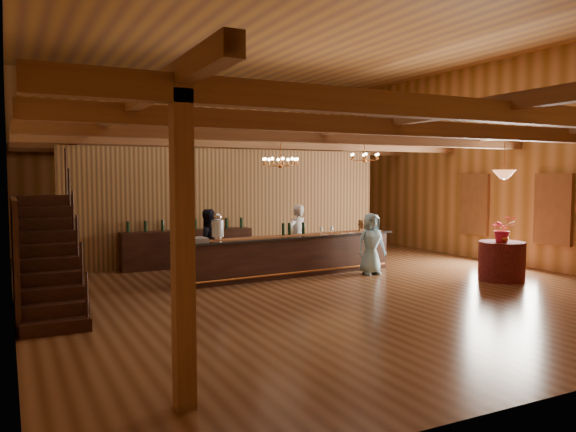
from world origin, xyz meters
name	(u,v)px	position (x,y,z in m)	size (l,w,h in m)	color
floor	(310,281)	(0.00, 0.00, 0.00)	(14.00, 14.00, 0.00)	brown
ceiling	(310,32)	(0.00, 0.00, 5.50)	(14.00, 14.00, 0.00)	#A16A2E
wall_back	(208,165)	(0.00, 7.00, 2.75)	(12.00, 0.10, 5.50)	#B17C47
wall_left	(8,153)	(-6.00, 0.00, 2.75)	(0.10, 14.00, 5.50)	#B17C47
wall_right	(504,162)	(6.00, 0.00, 2.75)	(0.10, 14.00, 5.50)	#B17C47
beam_grid	(299,138)	(0.00, 0.51, 3.24)	(11.90, 13.90, 0.39)	brown
support_posts	(321,211)	(0.00, -0.50, 1.60)	(9.20, 10.20, 3.20)	brown
partition_wall	(232,206)	(-0.50, 3.50, 1.55)	(9.00, 0.18, 3.10)	brown
window_right_front	(553,209)	(5.95, -1.60, 1.55)	(0.12, 1.05, 1.75)	white
window_right_back	(474,205)	(5.95, 1.00, 1.55)	(0.12, 1.05, 1.75)	white
staircase	(48,257)	(-5.45, -0.74, 1.00)	(1.00, 2.80, 2.00)	black
backroom_boxes	(215,236)	(-0.29, 5.50, 0.53)	(4.10, 0.60, 1.10)	black
tasting_bar	(290,256)	(-0.09, 0.79, 0.48)	(5.76, 1.19, 0.96)	black
beverage_dispenser	(218,227)	(-1.93, 0.69, 1.24)	(0.26, 0.26, 0.60)	silver
glass_rack_tray	(194,240)	(-2.51, 0.55, 1.00)	(0.50, 0.50, 0.10)	gray
raffle_drum	(365,224)	(2.11, 0.93, 1.13)	(0.34, 0.24, 0.30)	brown
bar_bottle_0	(283,229)	(-0.23, 0.89, 1.10)	(0.07, 0.07, 0.30)	black
bar_bottle_1	(289,229)	(-0.06, 0.90, 1.10)	(0.07, 0.07, 0.30)	black
bar_bottle_2	(303,228)	(0.34, 0.94, 1.10)	(0.07, 0.07, 0.30)	black
backbar_shelf	(188,248)	(-1.87, 3.21, 0.48)	(3.42, 0.53, 0.96)	black
round_table	(502,261)	(3.93, -1.87, 0.44)	(1.02, 1.02, 0.88)	#5A1E17
chandelier_left	(280,162)	(-0.48, 0.52, 2.69)	(0.80, 0.80, 0.67)	#BB6A2E
chandelier_right	(365,157)	(2.55, 1.59, 2.88)	(0.80, 0.80, 0.47)	#BB6A2E
pendant_lamp	(504,174)	(3.93, -1.87, 2.40)	(0.52, 0.52, 0.90)	#BB6A2E
bartender	(297,237)	(0.45, 1.47, 0.82)	(0.60, 0.39, 1.65)	silver
staff_second	(207,243)	(-1.90, 1.52, 0.80)	(0.78, 0.60, 1.59)	black
guest	(371,244)	(1.75, 0.12, 0.74)	(0.72, 0.47, 1.48)	#8BC2D9
floor_plant	(315,231)	(2.25, 3.75, 0.70)	(0.77, 0.62, 1.40)	#2D5E2D
table_flowers	(502,229)	(3.87, -1.92, 1.18)	(0.53, 0.46, 0.59)	red
table_vase	(504,235)	(3.84, -2.00, 1.05)	(0.17, 0.17, 0.33)	#BB6A2E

